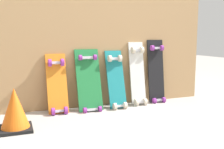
# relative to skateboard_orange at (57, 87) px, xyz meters

# --- Properties ---
(ground_plane) EXTENTS (12.00, 12.00, 0.00)m
(ground_plane) POSITION_rel_skateboard_orange_xyz_m (0.54, 0.05, -0.24)
(ground_plane) COLOR #B2AAA0
(plywood_wall_panel) EXTENTS (2.21, 0.04, 1.50)m
(plywood_wall_panel) POSITION_rel_skateboard_orange_xyz_m (0.54, 0.12, 0.51)
(plywood_wall_panel) COLOR tan
(plywood_wall_panel) RESTS_ON ground
(skateboard_orange) EXTENTS (0.19, 0.22, 0.61)m
(skateboard_orange) POSITION_rel_skateboard_orange_xyz_m (0.00, 0.00, 0.00)
(skateboard_orange) COLOR orange
(skateboard_orange) RESTS_ON ground
(skateboard_green) EXTENTS (0.24, 0.25, 0.66)m
(skateboard_green) POSITION_rel_skateboard_orange_xyz_m (0.30, -0.01, 0.01)
(skateboard_green) COLOR #1E7238
(skateboard_green) RESTS_ON ground
(skateboard_teal) EXTENTS (0.18, 0.25, 0.63)m
(skateboard_teal) POSITION_rel_skateboard_orange_xyz_m (0.59, -0.01, 0.01)
(skateboard_teal) COLOR #197A7F
(skateboard_teal) RESTS_ON ground
(skateboard_white) EXTENTS (0.16, 0.19, 0.71)m
(skateboard_white) POSITION_rel_skateboard_orange_xyz_m (0.84, 0.02, 0.05)
(skateboard_white) COLOR silver
(skateboard_white) RESTS_ON ground
(skateboard_black) EXTENTS (0.18, 0.16, 0.74)m
(skateboard_black) POSITION_rel_skateboard_orange_xyz_m (1.08, 0.04, 0.06)
(skateboard_black) COLOR black
(skateboard_black) RESTS_ON ground
(traffic_cone) EXTENTS (0.24, 0.24, 0.33)m
(traffic_cone) POSITION_rel_skateboard_orange_xyz_m (-0.38, -0.38, -0.08)
(traffic_cone) COLOR black
(traffic_cone) RESTS_ON ground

